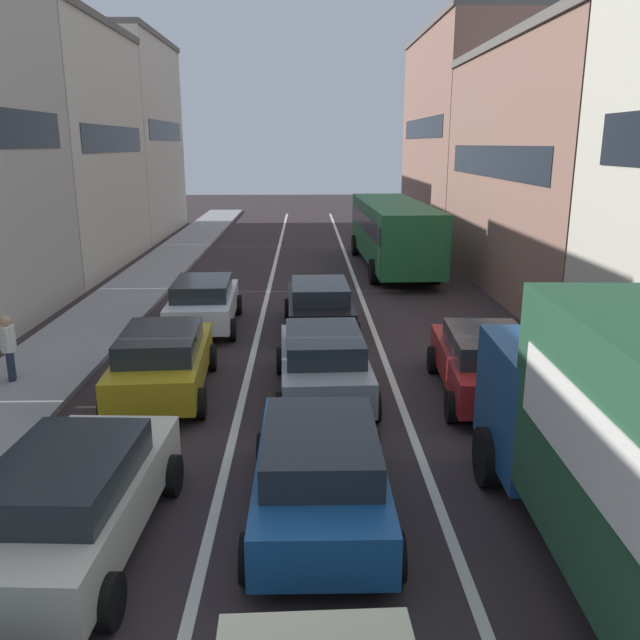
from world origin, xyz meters
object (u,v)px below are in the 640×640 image
object	(u,v)px
sedan_left_lane_fourth	(204,302)
sedan_right_lane_behind_truck	(486,361)
wagon_left_lane_second	(73,498)
coupe_centre_lane_fourth	(320,305)
sedan_left_lane_third	(163,360)
bus_mid_queue_primary	(393,229)
hatchback_centre_lane_third	(323,361)
pedestrian_mid_sidewalk	(8,346)
sedan_centre_lane_second	(320,469)

from	to	relation	value
sedan_left_lane_fourth	sedan_right_lane_behind_truck	world-z (taller)	same
wagon_left_lane_second	sedan_right_lane_behind_truck	bearing A→B (deg)	-49.21
coupe_centre_lane_fourth	sedan_left_lane_third	bearing A→B (deg)	142.85
coupe_centre_lane_fourth	bus_mid_queue_primary	distance (m)	10.46
wagon_left_lane_second	sedan_left_lane_fourth	distance (m)	11.12
wagon_left_lane_second	sedan_right_lane_behind_truck	xyz separation A→B (m)	(7.00, 5.45, 0.00)
hatchback_centre_lane_third	sedan_left_lane_third	world-z (taller)	same
coupe_centre_lane_fourth	pedestrian_mid_sidewalk	bearing A→B (deg)	119.78
coupe_centre_lane_fourth	bus_mid_queue_primary	xyz separation A→B (m)	(3.43, 9.83, 0.96)
sedan_left_lane_third	bus_mid_queue_primary	size ratio (longest dim) A/B	0.42
hatchback_centre_lane_third	sedan_left_lane_fourth	distance (m)	6.53
sedan_left_lane_fourth	coupe_centre_lane_fourth	bearing A→B (deg)	-100.14
wagon_left_lane_second	hatchback_centre_lane_third	world-z (taller)	same
sedan_left_lane_third	sedan_right_lane_behind_truck	bearing A→B (deg)	-95.65
sedan_left_lane_third	pedestrian_mid_sidewalk	distance (m)	3.63
hatchback_centre_lane_third	bus_mid_queue_primary	distance (m)	15.35
coupe_centre_lane_fourth	sedan_right_lane_behind_truck	size ratio (longest dim) A/B	0.99
hatchback_centre_lane_third	coupe_centre_lane_fourth	size ratio (longest dim) A/B	1.00
pedestrian_mid_sidewalk	sedan_left_lane_third	bearing A→B (deg)	-29.75
hatchback_centre_lane_third	bus_mid_queue_primary	xyz separation A→B (m)	(3.46, 14.92, 0.96)
sedan_centre_lane_second	coupe_centre_lane_fourth	bearing A→B (deg)	-1.02
hatchback_centre_lane_third	sedan_left_lane_third	size ratio (longest dim) A/B	0.99
sedan_centre_lane_second	sedan_right_lane_behind_truck	xyz separation A→B (m)	(3.69, 4.73, 0.00)
sedan_right_lane_behind_truck	coupe_centre_lane_fourth	bearing A→B (deg)	37.34
pedestrian_mid_sidewalk	sedan_left_lane_fourth	bearing A→B (deg)	32.51
sedan_centre_lane_second	hatchback_centre_lane_third	distance (m)	4.84
coupe_centre_lane_fourth	sedan_left_lane_fourth	size ratio (longest dim) A/B	0.99
sedan_centre_lane_second	hatchback_centre_lane_third	bearing A→B (deg)	-1.96
pedestrian_mid_sidewalk	coupe_centre_lane_fourth	bearing A→B (deg)	11.12
sedan_centre_lane_second	sedan_left_lane_third	bearing A→B (deg)	33.74
sedan_left_lane_fourth	bus_mid_queue_primary	bearing A→B (deg)	-38.53
sedan_left_lane_third	sedan_right_lane_behind_truck	distance (m)	7.02
sedan_left_lane_fourth	hatchback_centre_lane_third	bearing A→B (deg)	-150.68
sedan_centre_lane_second	sedan_right_lane_behind_truck	size ratio (longest dim) A/B	0.98
hatchback_centre_lane_third	bus_mid_queue_primary	world-z (taller)	bus_mid_queue_primary
sedan_left_lane_third	pedestrian_mid_sidewalk	world-z (taller)	pedestrian_mid_sidewalk
sedan_left_lane_third	wagon_left_lane_second	bearing A→B (deg)	176.82
sedan_left_lane_third	coupe_centre_lane_fourth	bearing A→B (deg)	-39.11
sedan_centre_lane_second	sedan_right_lane_behind_truck	world-z (taller)	same
wagon_left_lane_second	bus_mid_queue_primary	size ratio (longest dim) A/B	0.42
sedan_centre_lane_second	sedan_left_lane_third	xyz separation A→B (m)	(-3.32, 5.01, 0.00)
sedan_centre_lane_second	bus_mid_queue_primary	world-z (taller)	bus_mid_queue_primary
hatchback_centre_lane_third	sedan_left_lane_third	bearing A→B (deg)	85.09
wagon_left_lane_second	bus_mid_queue_primary	world-z (taller)	bus_mid_queue_primary
sedan_centre_lane_second	pedestrian_mid_sidewalk	bearing A→B (deg)	51.01
coupe_centre_lane_fourth	pedestrian_mid_sidewalk	distance (m)	8.31
sedan_centre_lane_second	sedan_left_lane_third	distance (m)	6.01
sedan_left_lane_fourth	sedan_left_lane_third	bearing A→B (deg)	176.84
hatchback_centre_lane_third	bus_mid_queue_primary	bearing A→B (deg)	-15.06
sedan_left_lane_third	sedan_right_lane_behind_truck	xyz separation A→B (m)	(7.01, -0.28, 0.00)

